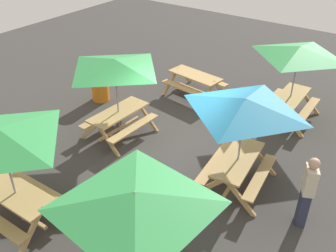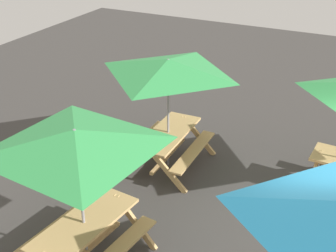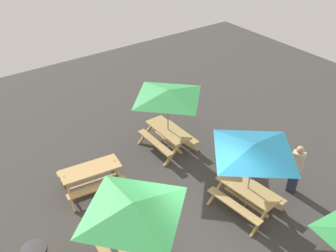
# 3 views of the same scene
# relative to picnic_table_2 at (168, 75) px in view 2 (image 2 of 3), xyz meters

# --- Properties ---
(picnic_table_2) EXTENTS (2.04, 2.04, 2.34)m
(picnic_table_2) POSITION_rel_picnic_table_2_xyz_m (0.00, 0.00, 0.00)
(picnic_table_2) COLOR tan
(picnic_table_2) RESTS_ON ground
(picnic_table_4) EXTENTS (2.81, 2.81, 2.34)m
(picnic_table_4) POSITION_rel_picnic_table_2_xyz_m (-0.15, 3.10, 0.00)
(picnic_table_4) COLOR tan
(picnic_table_4) RESTS_ON ground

